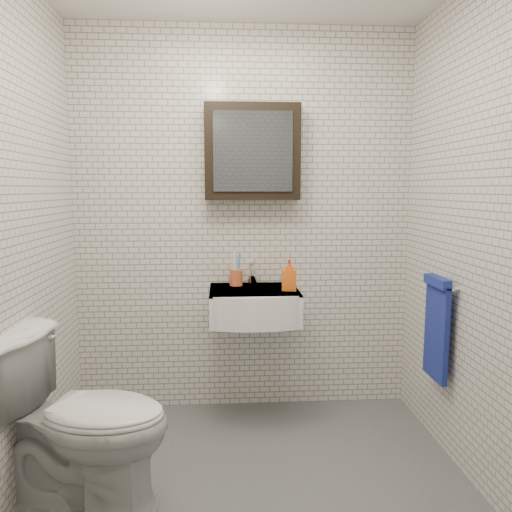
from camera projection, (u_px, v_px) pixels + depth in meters
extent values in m
cube|color=#51555A|center=(254.00, 489.00, 2.45)|extent=(2.20, 2.00, 0.01)
cube|color=silver|center=(244.00, 223.00, 3.28)|extent=(2.20, 0.02, 2.50)
cube|color=silver|center=(277.00, 274.00, 1.30)|extent=(2.20, 0.02, 2.50)
cube|color=silver|center=(7.00, 239.00, 2.22)|extent=(0.02, 2.00, 2.50)
cube|color=silver|center=(485.00, 236.00, 2.36)|extent=(0.02, 2.00, 2.50)
cube|color=white|center=(254.00, 305.00, 3.12)|extent=(0.55, 0.45, 0.20)
cylinder|color=silver|center=(254.00, 290.00, 3.13)|extent=(0.31, 0.31, 0.02)
cylinder|color=silver|center=(254.00, 289.00, 3.13)|extent=(0.04, 0.04, 0.01)
cube|color=white|center=(254.00, 290.00, 3.11)|extent=(0.55, 0.45, 0.01)
cylinder|color=silver|center=(252.00, 280.00, 3.27)|extent=(0.06, 0.06, 0.06)
cylinder|color=silver|center=(252.00, 271.00, 3.26)|extent=(0.03, 0.03, 0.08)
cylinder|color=silver|center=(253.00, 267.00, 3.20)|extent=(0.02, 0.12, 0.02)
cube|color=silver|center=(252.00, 262.00, 3.28)|extent=(0.02, 0.09, 0.01)
cube|color=black|center=(252.00, 152.00, 3.15)|extent=(0.60, 0.14, 0.60)
cube|color=#3F444C|center=(253.00, 151.00, 3.08)|extent=(0.49, 0.01, 0.49)
cylinder|color=silver|center=(442.00, 284.00, 2.74)|extent=(0.02, 0.30, 0.02)
cylinder|color=silver|center=(435.00, 280.00, 2.87)|extent=(0.04, 0.02, 0.02)
cylinder|color=silver|center=(456.00, 289.00, 2.62)|extent=(0.04, 0.02, 0.02)
cube|color=#213798|center=(437.00, 332.00, 2.78)|extent=(0.03, 0.26, 0.54)
cube|color=#213798|center=(437.00, 282.00, 2.74)|extent=(0.05, 0.26, 0.05)
cylinder|color=#CC5733|center=(236.00, 277.00, 3.22)|extent=(0.11, 0.11, 0.10)
cylinder|color=white|center=(234.00, 267.00, 3.20)|extent=(0.02, 0.03, 0.20)
cylinder|color=#3D8EC3|center=(238.00, 269.00, 3.21)|extent=(0.02, 0.02, 0.18)
cylinder|color=white|center=(235.00, 266.00, 3.23)|extent=(0.02, 0.04, 0.21)
cylinder|color=#3D8EC3|center=(239.00, 268.00, 3.23)|extent=(0.03, 0.04, 0.19)
imported|color=orange|center=(289.00, 275.00, 3.06)|extent=(0.10, 0.10, 0.20)
imported|color=white|center=(80.00, 420.00, 2.29)|extent=(0.91, 0.64, 0.84)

